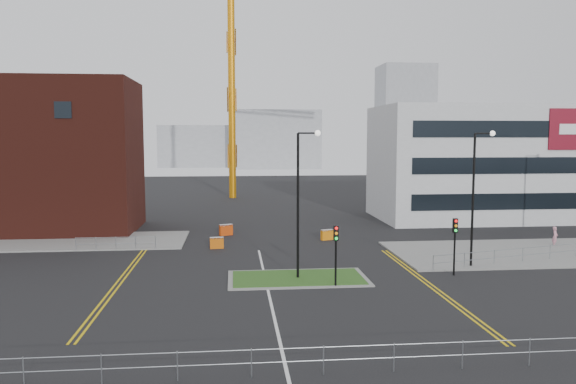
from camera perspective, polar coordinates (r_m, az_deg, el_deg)
ground at (r=27.32m, az=-1.29°, el=-13.12°), size 200.00×200.00×0.00m
pavement_left at (r=51.83m, az=-26.01°, el=-4.62°), size 28.00×8.00×0.12m
pavement_right at (r=47.25m, az=25.06°, el=-5.53°), size 24.00×10.00×0.12m
island_kerb at (r=35.13m, az=1.00°, el=-8.77°), size 8.60×4.60×0.08m
grass_island at (r=35.12m, az=1.00°, el=-8.74°), size 8.00×4.00×0.12m
brick_building at (r=57.79m, az=-27.01°, el=3.11°), size 24.20×10.07×14.24m
office_block at (r=64.23m, az=20.20°, el=2.82°), size 25.00×12.20×12.00m
tower_crane at (r=81.55m, az=-1.77°, el=18.78°), size 51.25×15.46×39.67m
streetlamp_island at (r=34.21m, az=1.38°, el=-0.01°), size 1.46×0.36×9.18m
streetlamp_right_near at (r=39.41m, az=18.60°, el=0.44°), size 1.46×0.36×9.18m
traffic_light_island at (r=32.92m, az=4.89°, el=-5.27°), size 0.28×0.33×3.65m
traffic_light_right at (r=37.06m, az=16.60°, el=-4.25°), size 0.28×0.33×3.65m
railing_front at (r=21.44m, az=-0.03°, el=-16.28°), size 24.05×0.05×1.10m
railing_left at (r=45.44m, az=-17.09°, el=-4.80°), size 6.05×0.05×1.10m
railing_right at (r=44.25m, az=25.08°, el=-5.31°), size 19.05×5.05×1.10m
centre_line at (r=29.21m, az=-1.59°, el=-11.85°), size 0.15×30.00×0.01m
yellow_left_a at (r=37.52m, az=-16.48°, el=-8.12°), size 0.12×24.00×0.01m
yellow_left_b at (r=37.47m, az=-16.02°, el=-8.13°), size 0.12×24.00×0.01m
yellow_right_a at (r=34.91m, az=13.88°, el=-9.09°), size 0.12×20.00×0.01m
yellow_right_b at (r=35.01m, az=14.35°, el=-9.06°), size 0.12×20.00×0.01m
skyline_a at (r=150.69m, az=-20.37°, el=6.15°), size 18.00×12.00×22.00m
skyline_b at (r=156.25m, az=-1.25°, el=5.37°), size 24.00×12.00×16.00m
skyline_c at (r=158.01m, az=11.76°, el=7.43°), size 14.00×12.00×28.00m
skyline_d at (r=165.93m, az=-7.74°, el=4.64°), size 30.00×12.00×12.00m
pedestrian at (r=49.91m, az=25.49°, el=-4.11°), size 0.69×0.69×1.61m
barrier_left at (r=50.48m, az=-6.32°, el=-3.79°), size 1.23×0.79×0.99m
barrier_mid at (r=44.69m, az=-7.25°, el=-5.10°), size 1.09×0.45×0.90m
barrier_right at (r=48.08m, az=3.98°, el=-4.31°), size 1.11×0.69×0.89m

